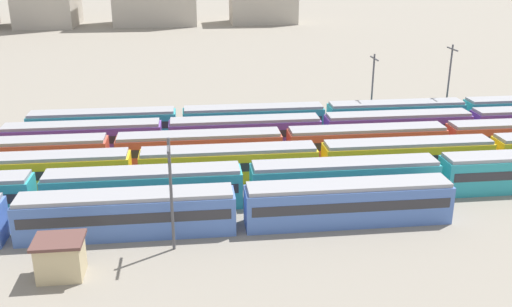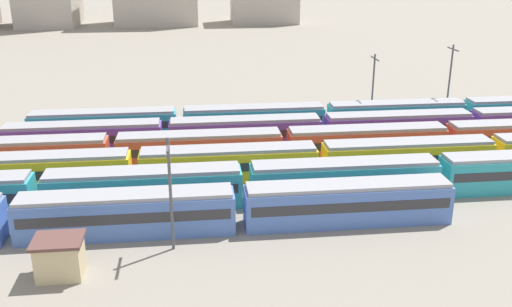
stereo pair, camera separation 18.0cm
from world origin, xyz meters
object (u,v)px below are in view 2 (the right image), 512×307
(catenary_pole_1, at_px, (373,86))
(train_track_4, at_px, (471,125))
(catenary_pole_0, at_px, (170,189))
(train_track_5, at_px, (396,115))
(train_track_0, at_px, (127,213))
(signal_hut, at_px, (60,257))
(train_track_3, at_px, (367,142))
(catenary_pole_3, at_px, (450,80))
(train_track_1, at_px, (344,179))
(train_track_2, at_px, (407,157))

(catenary_pole_1, bearing_deg, train_track_4, -37.33)
(catenary_pole_0, bearing_deg, train_track_5, 45.39)
(train_track_0, height_order, signal_hut, train_track_0)
(train_track_5, distance_m, signal_hut, 48.76)
(catenary_pole_1, bearing_deg, catenary_pole_0, -129.44)
(catenary_pole_1, relative_size, signal_hut, 2.67)
(train_track_0, xyz_separation_m, train_track_4, (40.32, 20.80, 0.00))
(train_track_3, distance_m, train_track_4, 15.86)
(catenary_pole_1, xyz_separation_m, catenary_pole_3, (10.70, 0.08, 0.52))
(train_track_1, distance_m, catenary_pole_1, 25.77)
(train_track_5, bearing_deg, train_track_4, -33.57)
(catenary_pole_0, distance_m, catenary_pole_3, 48.64)
(train_track_4, height_order, signal_hut, train_track_4)
(train_track_1, height_order, catenary_pole_3, catenary_pole_3)
(train_track_3, height_order, catenary_pole_0, catenary_pole_0)
(train_track_4, bearing_deg, train_track_5, 146.43)
(catenary_pole_3, xyz_separation_m, signal_hut, (-44.89, -34.87, -4.31))
(train_track_2, relative_size, train_track_4, 0.83)
(train_track_3, xyz_separation_m, catenary_pole_3, (15.32, 13.18, 3.96))
(train_track_2, distance_m, catenary_pole_3, 22.56)
(signal_hut, bearing_deg, catenary_pole_3, 37.83)
(train_track_2, distance_m, signal_hut, 36.38)
(train_track_0, relative_size, catenary_pole_0, 5.94)
(train_track_1, height_order, train_track_5, same)
(train_track_2, distance_m, catenary_pole_0, 27.98)
(catenary_pole_1, relative_size, catenary_pole_3, 0.90)
(train_track_5, bearing_deg, catenary_pole_3, 18.81)
(train_track_2, bearing_deg, train_track_5, 74.60)
(train_track_3, distance_m, train_track_5, 12.62)
(train_track_0, distance_m, train_track_4, 45.36)
(train_track_5, relative_size, catenary_pole_3, 8.82)
(catenary_pole_3, distance_m, signal_hut, 57.01)
(catenary_pole_3, bearing_deg, train_track_4, -92.41)
(train_track_2, relative_size, signal_hut, 26.00)
(train_track_4, bearing_deg, train_track_3, -160.86)
(train_track_1, distance_m, train_track_3, 11.70)
(train_track_4, xyz_separation_m, catenary_pole_1, (-10.37, 7.91, 3.44))
(train_track_3, relative_size, catenary_pole_3, 8.82)
(train_track_2, relative_size, train_track_3, 1.00)
(signal_hut, bearing_deg, train_track_3, 36.25)
(train_track_3, xyz_separation_m, signal_hut, (-29.57, -21.68, -0.35))
(train_track_2, bearing_deg, catenary_pole_1, 84.50)
(catenary_pole_1, bearing_deg, signal_hut, -134.50)
(train_track_1, height_order, train_track_2, same)
(train_track_4, bearing_deg, train_track_1, -142.52)
(train_track_0, bearing_deg, train_track_5, 38.68)
(train_track_2, xyz_separation_m, catenary_pole_3, (12.47, 18.38, 3.96))
(catenary_pole_3, bearing_deg, catenary_pole_1, -179.59)
(train_track_0, xyz_separation_m, catenary_pole_1, (29.95, 28.71, 3.44))
(signal_hut, bearing_deg, train_track_4, 31.10)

